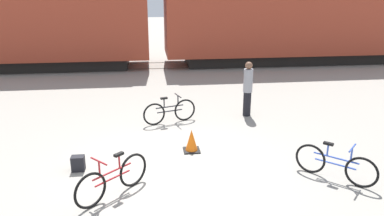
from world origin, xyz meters
The scene contains 10 objects.
ground_plane centered at (0.00, 0.00, 0.00)m, with size 80.00×80.00×0.00m, color gray.
freight_train centered at (0.00, 11.11, 3.01)m, with size 27.00×2.90×5.69m.
rail_near centered at (0.00, 10.39, 0.01)m, with size 39.00×0.07×0.01m, color #4C4238.
rail_far centered at (0.00, 11.83, 0.01)m, with size 39.00×0.07×0.01m, color #4C4238.
bicycle_blue centered at (3.26, -0.85, 0.35)m, with size 1.26×1.20×0.81m.
bicycle_maroon centered at (-1.24, -0.95, 0.37)m, with size 1.28×1.21×0.86m.
bicycle_black centered at (0.08, 2.92, 0.35)m, with size 1.56×0.57×0.82m.
person_in_grey centered at (2.49, 3.29, 0.87)m, with size 0.28×0.28×1.69m.
backpack centered at (-2.09, 0.19, 0.17)m, with size 0.28×0.20×0.34m.
traffic_cone centered at (0.48, 0.91, 0.25)m, with size 0.40×0.40×0.55m.
Camera 1 is at (-0.50, -7.40, 3.88)m, focal length 35.00 mm.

